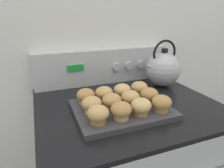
{
  "coord_description": "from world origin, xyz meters",
  "views": [
    {
      "loc": [
        -0.36,
        -0.39,
        1.27
      ],
      "look_at": [
        -0.08,
        0.34,
        0.99
      ],
      "focal_mm": 32.0,
      "sensor_mm": 36.0,
      "label": 1
    }
  ],
  "objects": [
    {
      "name": "tea_kettle",
      "position": [
        0.28,
        0.49,
        0.98
      ],
      "size": [
        0.21,
        0.19,
        0.25
      ],
      "color": "#ADAFB5",
      "rests_on": "stove_range"
    },
    {
      "name": "muffin_r1_c0",
      "position": [
        -0.18,
        0.28,
        0.94
      ],
      "size": [
        0.08,
        0.08,
        0.07
      ],
      "color": "tan",
      "rests_on": "muffin_pan"
    },
    {
      "name": "wall_back",
      "position": [
        0.0,
        0.7,
        1.2
      ],
      "size": [
        8.0,
        0.05,
        2.4
      ],
      "color": "silver",
      "rests_on": "ground_plane"
    },
    {
      "name": "muffin_r0_c0",
      "position": [
        -0.18,
        0.2,
        0.94
      ],
      "size": [
        0.08,
        0.08,
        0.07
      ],
      "color": "olive",
      "rests_on": "muffin_pan"
    },
    {
      "name": "muffin_r2_c3",
      "position": [
        0.07,
        0.37,
        0.94
      ],
      "size": [
        0.08,
        0.08,
        0.07
      ],
      "color": "olive",
      "rests_on": "muffin_pan"
    },
    {
      "name": "muffin_r1_c1",
      "position": [
        -0.1,
        0.28,
        0.94
      ],
      "size": [
        0.08,
        0.08,
        0.07
      ],
      "color": "olive",
      "rests_on": "muffin_pan"
    },
    {
      "name": "muffin_r0_c3",
      "position": [
        0.07,
        0.19,
        0.94
      ],
      "size": [
        0.08,
        0.08,
        0.07
      ],
      "color": "#A37A4C",
      "rests_on": "muffin_pan"
    },
    {
      "name": "muffin_r2_c0",
      "position": [
        -0.18,
        0.37,
        0.94
      ],
      "size": [
        0.08,
        0.08,
        0.07
      ],
      "color": "tan",
      "rests_on": "muffin_pan"
    },
    {
      "name": "muffin_r1_c3",
      "position": [
        0.07,
        0.28,
        0.94
      ],
      "size": [
        0.08,
        0.08,
        0.07
      ],
      "color": "#A37A4C",
      "rests_on": "muffin_pan"
    },
    {
      "name": "control_panel",
      "position": [
        0.0,
        0.65,
        0.98
      ],
      "size": [
        0.78,
        0.07,
        0.19
      ],
      "color": "#B7BABF",
      "rests_on": "stove_range"
    },
    {
      "name": "muffin_r1_c2",
      "position": [
        -0.02,
        0.28,
        0.94
      ],
      "size": [
        0.08,
        0.08,
        0.07
      ],
      "color": "olive",
      "rests_on": "muffin_pan"
    },
    {
      "name": "muffin_r2_c1",
      "position": [
        -0.1,
        0.36,
        0.94
      ],
      "size": [
        0.08,
        0.08,
        0.07
      ],
      "color": "#A37A4C",
      "rests_on": "muffin_pan"
    },
    {
      "name": "muffin_r0_c1",
      "position": [
        -0.1,
        0.19,
        0.94
      ],
      "size": [
        0.08,
        0.08,
        0.07
      ],
      "color": "tan",
      "rests_on": "muffin_pan"
    },
    {
      "name": "muffin_pan",
      "position": [
        -0.06,
        0.28,
        0.89
      ],
      "size": [
        0.38,
        0.29,
        0.02
      ],
      "color": "#38383D",
      "rests_on": "stove_range"
    },
    {
      "name": "muffin_r0_c2",
      "position": [
        -0.02,
        0.2,
        0.94
      ],
      "size": [
        0.08,
        0.08,
        0.07
      ],
      "color": "olive",
      "rests_on": "muffin_pan"
    },
    {
      "name": "muffin_r2_c2",
      "position": [
        -0.02,
        0.37,
        0.94
      ],
      "size": [
        0.08,
        0.08,
        0.07
      ],
      "color": "tan",
      "rests_on": "muffin_pan"
    }
  ]
}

